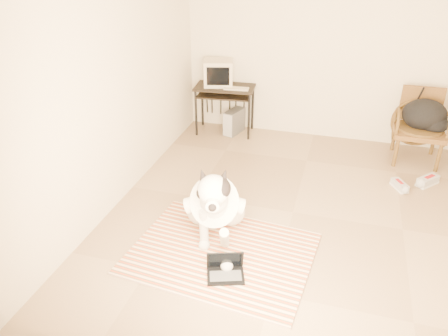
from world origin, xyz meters
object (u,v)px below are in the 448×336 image
at_px(rattan_chair, 419,126).
at_px(backpack, 426,116).
at_px(dog, 215,204).
at_px(crt_monitor, 218,73).
at_px(pc_tower, 234,122).
at_px(laptop, 225,269).
at_px(computer_desk, 225,93).

height_order(rattan_chair, backpack, rattan_chair).
height_order(dog, crt_monitor, crt_monitor).
xyz_separation_m(dog, pc_tower, (-0.50, 2.60, -0.19)).
bearing_deg(pc_tower, rattan_chair, -3.40).
bearing_deg(dog, crt_monitor, 106.05).
distance_m(pc_tower, backpack, 2.73).
relative_size(laptop, computer_desk, 0.42).
bearing_deg(dog, rattan_chair, 48.89).
distance_m(computer_desk, rattan_chair, 2.79).
bearing_deg(crt_monitor, backpack, -4.35).
relative_size(dog, laptop, 3.08).
bearing_deg(laptop, backpack, 57.54).
relative_size(crt_monitor, rattan_chair, 0.53).
bearing_deg(computer_desk, dog, -75.91).
bearing_deg(pc_tower, dog, -79.16).
bearing_deg(computer_desk, backpack, -3.23).
bearing_deg(laptop, crt_monitor, 107.76).
height_order(laptop, crt_monitor, crt_monitor).
distance_m(computer_desk, pc_tower, 0.48).
bearing_deg(pc_tower, computer_desk, -175.24).
xyz_separation_m(laptop, backpack, (1.92, 3.01, 0.56)).
bearing_deg(dog, pc_tower, 100.84).
bearing_deg(backpack, crt_monitor, 175.65).
relative_size(laptop, pc_tower, 0.92).
bearing_deg(computer_desk, pc_tower, 4.76).
relative_size(laptop, rattan_chair, 0.41).
distance_m(dog, computer_desk, 2.68).
bearing_deg(rattan_chair, computer_desk, 177.05).
relative_size(pc_tower, backpack, 0.72).
relative_size(computer_desk, pc_tower, 2.16).
height_order(laptop, rattan_chair, rattan_chair).
relative_size(laptop, crt_monitor, 0.78).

